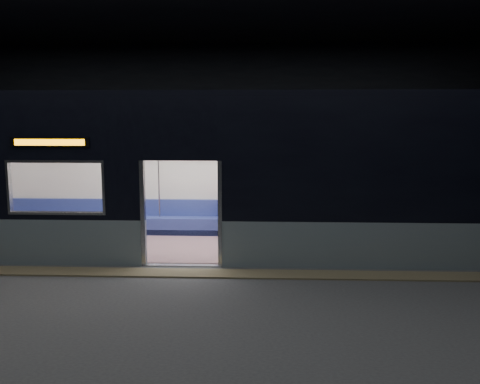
{
  "coord_description": "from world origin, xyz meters",
  "views": [
    {
      "loc": [
        1.52,
        -8.4,
        2.87
      ],
      "look_at": [
        1.07,
        2.3,
        1.27
      ],
      "focal_mm": 38.0,
      "sensor_mm": 36.0,
      "label": 1
    }
  ],
  "objects": [
    {
      "name": "station_floor",
      "position": [
        0.0,
        0.0,
        -0.01
      ],
      "size": [
        24.0,
        14.0,
        0.01
      ],
      "primitive_type": "cube",
      "color": "#47494C",
      "rests_on": "ground"
    },
    {
      "name": "station_envelope",
      "position": [
        0.0,
        0.0,
        3.66
      ],
      "size": [
        24.0,
        14.0,
        5.0
      ],
      "color": "black",
      "rests_on": "station_floor"
    },
    {
      "name": "tactile_strip",
      "position": [
        0.0,
        0.55,
        0.01
      ],
      "size": [
        22.8,
        0.5,
        0.03
      ],
      "primitive_type": "cube",
      "color": "#8C7F59",
      "rests_on": "station_floor"
    },
    {
      "name": "metro_car",
      "position": [
        -0.0,
        2.54,
        1.85
      ],
      "size": [
        18.0,
        3.04,
        3.35
      ],
      "color": "gray",
      "rests_on": "station_floor"
    },
    {
      "name": "passenger",
      "position": [
        0.81,
        3.55,
        0.81
      ],
      "size": [
        0.41,
        0.71,
        1.39
      ],
      "rotation": [
        0.0,
        0.0,
        0.08
      ],
      "color": "black",
      "rests_on": "metro_car"
    },
    {
      "name": "handbag",
      "position": [
        0.83,
        3.32,
        0.68
      ],
      "size": [
        0.34,
        0.32,
        0.13
      ],
      "primitive_type": "cube",
      "rotation": [
        0.0,
        0.0,
        -0.43
      ],
      "color": "black",
      "rests_on": "passenger"
    },
    {
      "name": "transit_map",
      "position": [
        4.34,
        3.85,
        1.48
      ],
      "size": [
        1.0,
        0.03,
        0.65
      ],
      "primitive_type": "cube",
      "color": "white",
      "rests_on": "metro_car"
    }
  ]
}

